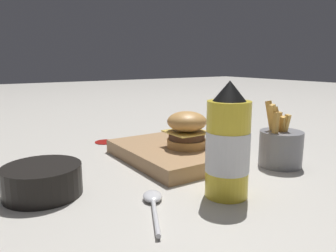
{
  "coord_description": "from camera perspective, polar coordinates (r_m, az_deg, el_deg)",
  "views": [
    {
      "loc": [
        -0.63,
        0.4,
        0.23
      ],
      "look_at": [
        -0.01,
        -0.01,
        0.08
      ],
      "focal_mm": 35.0,
      "sensor_mm": 36.0,
      "label": 1
    }
  ],
  "objects": [
    {
      "name": "ground_plane",
      "position": [
        0.78,
        -0.75,
        -5.92
      ],
      "size": [
        6.0,
        6.0,
        0.0
      ],
      "primitive_type": "plane",
      "color": "#B7B2A8"
    },
    {
      "name": "burger",
      "position": [
        0.76,
        3.29,
        -0.57
      ],
      "size": [
        0.09,
        0.09,
        0.08
      ],
      "color": "tan",
      "rests_on": "serving_board"
    },
    {
      "name": "spoon",
      "position": [
        0.55,
        -2.62,
        -12.75
      ],
      "size": [
        0.15,
        0.09,
        0.01
      ],
      "rotation": [
        0.0,
        0.0,
        5.81
      ],
      "color": "silver",
      "rests_on": "ground_plane"
    },
    {
      "name": "side_bowl",
      "position": [
        0.62,
        -21.01,
        -8.67
      ],
      "size": [
        0.13,
        0.13,
        0.05
      ],
      "color": "black",
      "rests_on": "ground_plane"
    },
    {
      "name": "ketchup_puddle",
      "position": [
        0.96,
        -10.9,
        -2.69
      ],
      "size": [
        0.06,
        0.06,
        0.0
      ],
      "color": "#9E140F",
      "rests_on": "ground_plane"
    },
    {
      "name": "fries_basket",
      "position": [
        0.77,
        18.98,
        -3.47
      ],
      "size": [
        0.09,
        0.09,
        0.15
      ],
      "color": "slate",
      "rests_on": "ground_plane"
    },
    {
      "name": "serving_board",
      "position": [
        0.78,
        -0.0,
        -4.8
      ],
      "size": [
        0.29,
        0.19,
        0.03
      ],
      "color": "#A37A51",
      "rests_on": "ground_plane"
    },
    {
      "name": "ketchup_bottle",
      "position": [
        0.57,
        10.35,
        -3.43
      ],
      "size": [
        0.08,
        0.08,
        0.2
      ],
      "color": "yellow",
      "rests_on": "ground_plane"
    }
  ]
}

